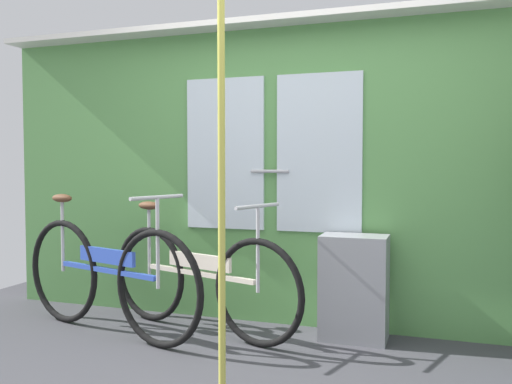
{
  "coord_description": "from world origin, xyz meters",
  "views": [
    {
      "loc": [
        0.97,
        -2.58,
        1.15
      ],
      "look_at": [
        -0.14,
        0.67,
        0.98
      ],
      "focal_mm": 38.66,
      "sensor_mm": 36.0,
      "label": 1
    }
  ],
  "objects_px": {
    "bicycle_leaning_behind": "(198,279)",
    "trash_bin_by_wall": "(354,287)",
    "bicycle_near_door": "(106,276)",
    "handrail_pole": "(222,183)"
  },
  "relations": [
    {
      "from": "bicycle_leaning_behind",
      "to": "trash_bin_by_wall",
      "type": "relative_size",
      "value": 2.35
    },
    {
      "from": "bicycle_near_door",
      "to": "handrail_pole",
      "type": "relative_size",
      "value": 0.78
    },
    {
      "from": "trash_bin_by_wall",
      "to": "bicycle_leaning_behind",
      "type": "bearing_deg",
      "value": -169.57
    },
    {
      "from": "trash_bin_by_wall",
      "to": "handrail_pole",
      "type": "bearing_deg",
      "value": -113.02
    },
    {
      "from": "bicycle_near_door",
      "to": "handrail_pole",
      "type": "distance_m",
      "value": 1.48
    },
    {
      "from": "bicycle_leaning_behind",
      "to": "handrail_pole",
      "type": "bearing_deg",
      "value": -41.25
    },
    {
      "from": "bicycle_leaning_behind",
      "to": "trash_bin_by_wall",
      "type": "height_order",
      "value": "bicycle_leaning_behind"
    },
    {
      "from": "bicycle_near_door",
      "to": "bicycle_leaning_behind",
      "type": "distance_m",
      "value": 0.62
    },
    {
      "from": "bicycle_near_door",
      "to": "trash_bin_by_wall",
      "type": "bearing_deg",
      "value": 31.37
    },
    {
      "from": "bicycle_near_door",
      "to": "bicycle_leaning_behind",
      "type": "xyz_separation_m",
      "value": [
        0.58,
        0.23,
        -0.03
      ]
    }
  ]
}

